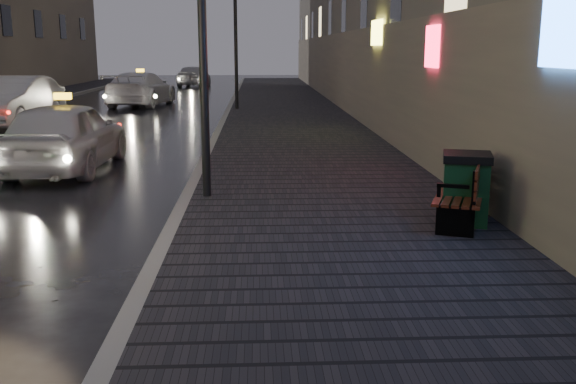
# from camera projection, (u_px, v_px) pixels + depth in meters

# --- Properties ---
(sidewalk) EXTENTS (4.60, 58.00, 0.15)m
(sidewalk) POSITION_uv_depth(u_px,v_px,m) (288.00, 112.00, 25.49)
(sidewalk) COLOR black
(sidewalk) RESTS_ON ground
(curb) EXTENTS (0.20, 58.00, 0.15)m
(curb) POSITION_uv_depth(u_px,v_px,m) (227.00, 113.00, 25.38)
(curb) COLOR slate
(curb) RESTS_ON ground
(building_far_c) EXTENTS (6.00, 22.00, 11.00)m
(building_far_c) POSITION_uv_depth(u_px,v_px,m) (4.00, 2.00, 41.06)
(building_far_c) COLOR #6B6051
(building_far_c) RESTS_ON ground
(lamp_far) EXTENTS (0.36, 0.36, 5.28)m
(lamp_far) POSITION_uv_depth(u_px,v_px,m) (236.00, 25.00, 25.62)
(lamp_far) COLOR black
(lamp_far) RESTS_ON sidewalk
(bench) EXTENTS (1.23, 1.87, 0.91)m
(bench) POSITION_uv_depth(u_px,v_px,m) (466.00, 191.00, 9.00)
(bench) COLOR black
(bench) RESTS_ON sidewalk
(trash_bin) EXTENTS (0.80, 0.80, 1.00)m
(trash_bin) POSITION_uv_depth(u_px,v_px,m) (466.00, 188.00, 8.98)
(trash_bin) COLOR #0E3218
(trash_bin) RESTS_ON sidewalk
(taxi_near) EXTENTS (1.91, 4.49, 1.51)m
(taxi_near) POSITION_uv_depth(u_px,v_px,m) (66.00, 135.00, 13.65)
(taxi_near) COLOR #BBBAC1
(taxi_near) RESTS_ON ground
(car_left_mid) EXTENTS (2.09, 5.13, 1.65)m
(car_left_mid) POSITION_uv_depth(u_px,v_px,m) (13.00, 101.00, 21.52)
(car_left_mid) COLOR #A5A5AD
(car_left_mid) RESTS_ON ground
(taxi_mid) EXTENTS (2.80, 5.49, 1.52)m
(taxi_mid) POSITION_uv_depth(u_px,v_px,m) (141.00, 89.00, 29.23)
(taxi_mid) COLOR silver
(taxi_mid) RESTS_ON ground
(car_far) EXTENTS (2.23, 4.49, 1.47)m
(car_far) POSITION_uv_depth(u_px,v_px,m) (194.00, 76.00, 43.88)
(car_far) COLOR #A5A6AD
(car_far) RESTS_ON ground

